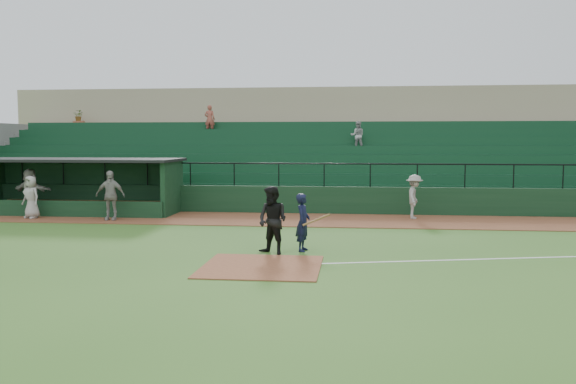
# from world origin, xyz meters

# --- Properties ---
(ground) EXTENTS (90.00, 90.00, 0.00)m
(ground) POSITION_xyz_m (0.00, 0.00, 0.00)
(ground) COLOR #325D1E
(ground) RESTS_ON ground
(warning_track) EXTENTS (40.00, 4.00, 0.03)m
(warning_track) POSITION_xyz_m (0.00, 8.00, 0.01)
(warning_track) COLOR brown
(warning_track) RESTS_ON ground
(home_plate_dirt) EXTENTS (3.00, 3.00, 0.03)m
(home_plate_dirt) POSITION_xyz_m (0.00, -1.00, 0.01)
(home_plate_dirt) COLOR brown
(home_plate_dirt) RESTS_ON ground
(foul_line) EXTENTS (17.49, 4.44, 0.01)m
(foul_line) POSITION_xyz_m (8.00, 1.20, 0.01)
(foul_line) COLOR white
(foul_line) RESTS_ON ground
(stadium_structure) EXTENTS (38.00, 13.08, 6.40)m
(stadium_structure) POSITION_xyz_m (-0.00, 16.46, 2.30)
(stadium_structure) COLOR #10321A
(stadium_structure) RESTS_ON ground
(dugout) EXTENTS (8.90, 3.20, 2.42)m
(dugout) POSITION_xyz_m (-9.75, 9.56, 1.33)
(dugout) COLOR #10321A
(dugout) RESTS_ON ground
(batter_at_plate) EXTENTS (1.03, 0.70, 1.68)m
(batter_at_plate) POSITION_xyz_m (0.86, 1.32, 0.84)
(batter_at_plate) COLOR black
(batter_at_plate) RESTS_ON ground
(umpire) EXTENTS (1.18, 1.11, 1.93)m
(umpire) POSITION_xyz_m (0.05, 0.76, 0.96)
(umpire) COLOR black
(umpire) RESTS_ON ground
(runner) EXTENTS (0.84, 1.25, 1.80)m
(runner) POSITION_xyz_m (4.76, 8.75, 0.93)
(runner) COLOR #9B9691
(runner) RESTS_ON warning_track
(dugout_player_a) EXTENTS (1.19, 0.57, 1.98)m
(dugout_player_a) POSITION_xyz_m (-7.39, 6.96, 1.02)
(dugout_player_a) COLOR gray
(dugout_player_a) RESTS_ON warning_track
(dugout_player_b) EXTENTS (0.99, 0.82, 1.73)m
(dugout_player_b) POSITION_xyz_m (-10.85, 7.14, 0.90)
(dugout_player_b) COLOR #ADA7A2
(dugout_player_b) RESTS_ON warning_track
(dugout_player_c) EXTENTS (1.90, 0.90, 1.97)m
(dugout_player_c) POSITION_xyz_m (-11.67, 8.52, 1.01)
(dugout_player_c) COLOR #AAA59F
(dugout_player_c) RESTS_ON warning_track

